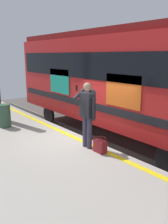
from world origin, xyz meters
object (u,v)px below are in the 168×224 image
handbag (100,146)px  trash_bin (5,116)px  passenger (88,110)px  train_carriage (115,76)px

handbag → trash_bin: bearing=16.8°
passenger → handbag: size_ratio=4.55×
train_carriage → handbag: bearing=129.0°
train_carriage → trash_bin: train_carriage is taller
passenger → trash_bin: passenger is taller
train_carriage → passenger: bearing=122.3°
trash_bin → handbag: bearing=-163.2°
passenger → train_carriage: bearing=-57.7°
trash_bin → train_carriage: bearing=-110.9°
passenger → trash_bin: 3.49m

